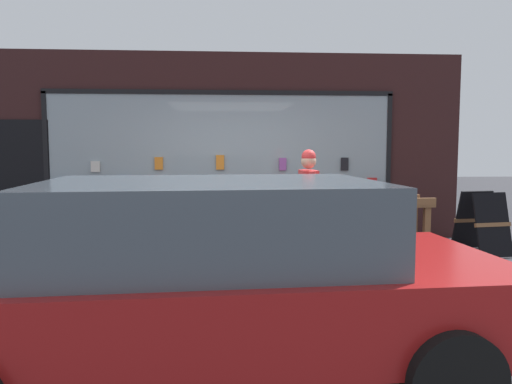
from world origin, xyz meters
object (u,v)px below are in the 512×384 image
at_px(display_table_right, 341,208).
at_px(display_table_left, 125,208).
at_px(person_browsing, 308,198).
at_px(sandwich_board_sign, 482,222).
at_px(small_dog, 286,245).
at_px(parked_car, 211,274).

bearing_deg(display_table_right, display_table_left, 179.99).
bearing_deg(person_browsing, display_table_right, -46.58).
xyz_separation_m(display_table_right, sandwich_board_sign, (2.19, -0.06, -0.23)).
distance_m(display_table_right, small_dog, 1.23).
distance_m(small_dog, sandwich_board_sign, 3.19).
relative_size(person_browsing, small_dog, 3.19).
height_order(display_table_left, sandwich_board_sign, sandwich_board_sign).
relative_size(display_table_right, sandwich_board_sign, 2.90).
distance_m(display_table_left, display_table_right, 3.22).
height_order(display_table_left, display_table_right, display_table_left).
height_order(display_table_left, parked_car, parked_car).
bearing_deg(sandwich_board_sign, person_browsing, -177.93).
height_order(display_table_right, parked_car, parked_car).
height_order(display_table_right, person_browsing, person_browsing).
xyz_separation_m(display_table_right, person_browsing, (-0.60, -0.57, 0.22)).
bearing_deg(parked_car, sandwich_board_sign, 40.07).
distance_m(display_table_right, sandwich_board_sign, 2.20).
height_order(display_table_right, sandwich_board_sign, sandwich_board_sign).
height_order(small_dog, parked_car, parked_car).
xyz_separation_m(display_table_left, display_table_right, (3.22, -0.00, -0.04)).
distance_m(display_table_right, parked_car, 4.33).
bearing_deg(display_table_left, person_browsing, -12.28).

